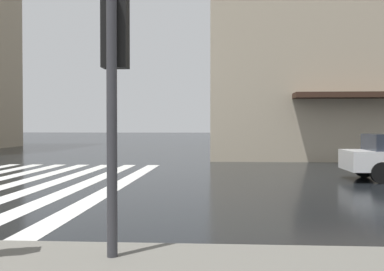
# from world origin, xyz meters

# --- Properties ---
(zebra_crossing) EXTENTS (13.00, 6.50, 0.01)m
(zebra_crossing) POSITION_xyz_m (4.00, 0.37, 0.00)
(zebra_crossing) COLOR silver
(zebra_crossing) RESTS_ON ground_plane
(traffic_signal_post) EXTENTS (0.44, 0.30, 3.02)m
(traffic_signal_post) POSITION_xyz_m (-3.53, -4.28, 2.33)
(traffic_signal_post) COLOR #333338
(traffic_signal_post) RESTS_ON sidewalk_pavement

